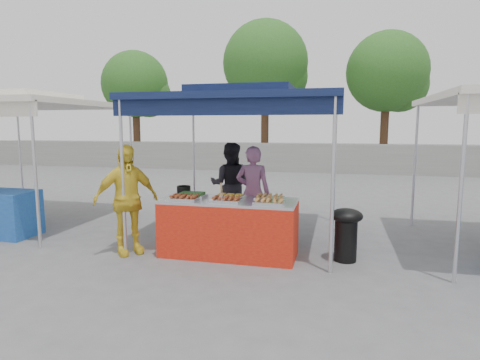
% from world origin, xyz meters
% --- Properties ---
extents(ground_plane, '(80.00, 80.00, 0.00)m').
position_xyz_m(ground_plane, '(0.00, 0.00, 0.00)').
color(ground_plane, slate).
extents(back_wall, '(40.00, 0.25, 1.20)m').
position_xyz_m(back_wall, '(0.00, 11.00, 0.60)').
color(back_wall, gray).
rests_on(back_wall, ground_plane).
extents(main_canopy, '(3.20, 3.20, 2.57)m').
position_xyz_m(main_canopy, '(0.00, 0.97, 2.37)').
color(main_canopy, silver).
rests_on(main_canopy, ground_plane).
extents(neighbor_stall_left, '(3.20, 3.20, 2.57)m').
position_xyz_m(neighbor_stall_left, '(-4.50, 0.57, 1.60)').
color(neighbor_stall_left, silver).
rests_on(neighbor_stall_left, ground_plane).
extents(tree_0, '(3.35, 3.26, 5.61)m').
position_xyz_m(tree_0, '(-8.19, 12.86, 3.83)').
color(tree_0, '#452B1A').
rests_on(tree_0, ground_plane).
extents(tree_1, '(3.95, 3.95, 6.78)m').
position_xyz_m(tree_1, '(-1.70, 13.23, 4.64)').
color(tree_1, '#452B1A').
rests_on(tree_1, ground_plane).
extents(tree_2, '(3.57, 3.52, 6.04)m').
position_xyz_m(tree_2, '(3.70, 13.42, 4.13)').
color(tree_2, '#452B1A').
rests_on(tree_2, ground_plane).
extents(vendor_table, '(2.00, 0.80, 0.85)m').
position_xyz_m(vendor_table, '(0.00, -0.10, 0.43)').
color(vendor_table, red).
rests_on(vendor_table, ground_plane).
extents(food_tray_fl, '(0.42, 0.30, 0.07)m').
position_xyz_m(food_tray_fl, '(-0.61, -0.34, 0.88)').
color(food_tray_fl, silver).
rests_on(food_tray_fl, vendor_table).
extents(food_tray_fm, '(0.42, 0.30, 0.07)m').
position_xyz_m(food_tray_fm, '(0.02, -0.33, 0.88)').
color(food_tray_fm, silver).
rests_on(food_tray_fm, vendor_table).
extents(food_tray_fr, '(0.42, 0.30, 0.07)m').
position_xyz_m(food_tray_fr, '(0.65, -0.34, 0.88)').
color(food_tray_fr, silver).
rests_on(food_tray_fr, vendor_table).
extents(food_tray_bl, '(0.42, 0.30, 0.07)m').
position_xyz_m(food_tray_bl, '(-0.60, -0.05, 0.88)').
color(food_tray_bl, silver).
rests_on(food_tray_bl, vendor_table).
extents(food_tray_bm, '(0.42, 0.30, 0.07)m').
position_xyz_m(food_tray_bm, '(-0.01, -0.01, 0.88)').
color(food_tray_bm, silver).
rests_on(food_tray_bm, vendor_table).
extents(food_tray_br, '(0.42, 0.30, 0.07)m').
position_xyz_m(food_tray_br, '(0.60, -0.02, 0.88)').
color(food_tray_br, silver).
rests_on(food_tray_br, vendor_table).
extents(cooking_pot, '(0.22, 0.22, 0.13)m').
position_xyz_m(cooking_pot, '(-0.84, 0.21, 0.91)').
color(cooking_pot, black).
rests_on(cooking_pot, vendor_table).
extents(skewer_cup, '(0.07, 0.07, 0.09)m').
position_xyz_m(skewer_cup, '(-0.05, -0.34, 0.90)').
color(skewer_cup, silver).
rests_on(skewer_cup, vendor_table).
extents(wok_burner, '(0.46, 0.46, 0.77)m').
position_xyz_m(wok_burner, '(1.70, 0.05, 0.46)').
color(wok_burner, black).
rests_on(wok_burner, ground_plane).
extents(crate_left, '(0.47, 0.33, 0.28)m').
position_xyz_m(crate_left, '(-0.31, 0.67, 0.14)').
color(crate_left, '#1539AE').
rests_on(crate_left, ground_plane).
extents(crate_right, '(0.45, 0.32, 0.27)m').
position_xyz_m(crate_right, '(0.18, 0.51, 0.14)').
color(crate_right, '#1539AE').
rests_on(crate_right, ground_plane).
extents(crate_stacked, '(0.44, 0.31, 0.26)m').
position_xyz_m(crate_stacked, '(0.18, 0.51, 0.40)').
color(crate_stacked, '#1539AE').
rests_on(crate_stacked, crate_right).
extents(vendor_woman, '(0.60, 0.40, 1.60)m').
position_xyz_m(vendor_woman, '(0.16, 0.86, 0.80)').
color(vendor_woman, '#935E87').
rests_on(vendor_woman, ground_plane).
extents(helper_man, '(0.85, 0.70, 1.62)m').
position_xyz_m(helper_man, '(-0.45, 1.62, 0.81)').
color(helper_man, black).
rests_on(helper_man, ground_plane).
extents(customer_person, '(0.96, 0.99, 1.67)m').
position_xyz_m(customer_person, '(-1.52, -0.39, 0.83)').
color(customer_person, yellow).
rests_on(customer_person, ground_plane).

